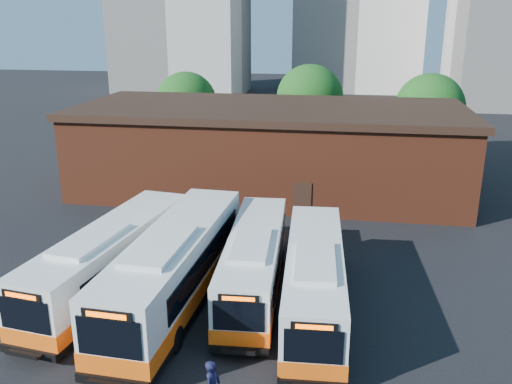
% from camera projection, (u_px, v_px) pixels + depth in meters
% --- Properties ---
extents(ground, '(220.00, 220.00, 0.00)m').
position_uv_depth(ground, '(204.00, 327.00, 23.13)').
color(ground, black).
extents(bus_west, '(4.15, 12.59, 3.38)m').
position_uv_depth(bus_west, '(111.00, 262.00, 25.69)').
color(bus_west, silver).
rests_on(bus_west, ground).
extents(bus_midwest, '(3.42, 13.63, 3.68)m').
position_uv_depth(bus_midwest, '(176.00, 270.00, 24.56)').
color(bus_midwest, silver).
rests_on(bus_midwest, ground).
extents(bus_mideast, '(3.01, 11.56, 3.12)m').
position_uv_depth(bus_mideast, '(254.00, 265.00, 25.69)').
color(bus_mideast, silver).
rests_on(bus_mideast, ground).
extents(bus_east, '(3.06, 11.89, 3.21)m').
position_uv_depth(bus_east, '(314.00, 282.00, 23.86)').
color(bus_east, silver).
rests_on(bus_east, ground).
extents(depot_building, '(28.60, 12.60, 6.40)m').
position_uv_depth(depot_building, '(270.00, 147.00, 40.92)').
color(depot_building, maroon).
rests_on(depot_building, ground).
extents(tree_west, '(6.00, 6.00, 7.65)m').
position_uv_depth(tree_west, '(186.00, 102.00, 53.31)').
color(tree_west, '#382314').
rests_on(tree_west, ground).
extents(tree_mid, '(6.56, 6.56, 8.36)m').
position_uv_depth(tree_mid, '(310.00, 98.00, 53.20)').
color(tree_mid, '#382314').
rests_on(tree_mid, ground).
extents(tree_east, '(6.24, 6.24, 7.96)m').
position_uv_depth(tree_east, '(429.00, 108.00, 48.76)').
color(tree_east, '#382314').
rests_on(tree_east, ground).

